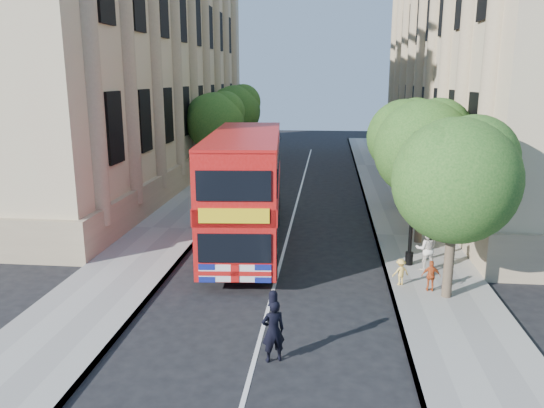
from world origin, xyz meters
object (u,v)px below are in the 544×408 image
(box_van, at_px, (259,190))
(police_constable, at_px, (273,331))
(lamp_post, at_px, (412,205))
(woman_pedestrian, at_px, (426,249))
(double_decker_bus, at_px, (245,187))

(box_van, height_order, police_constable, box_van)
(lamp_post, relative_size, police_constable, 3.03)
(woman_pedestrian, bearing_deg, police_constable, 53.10)
(lamp_post, height_order, police_constable, lamp_post)
(lamp_post, distance_m, double_decker_bus, 6.88)
(lamp_post, distance_m, woman_pedestrian, 1.73)
(police_constable, height_order, woman_pedestrian, woman_pedestrian)
(double_decker_bus, xyz_separation_m, box_van, (-0.13, 5.28, -1.25))
(police_constable, bearing_deg, woman_pedestrian, -149.39)
(police_constable, bearing_deg, lamp_post, -144.61)
(double_decker_bus, bearing_deg, box_van, 86.59)
(police_constable, bearing_deg, double_decker_bus, -100.46)
(lamp_post, bearing_deg, box_van, 134.07)
(lamp_post, relative_size, double_decker_bus, 0.48)
(lamp_post, distance_m, box_van, 9.82)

